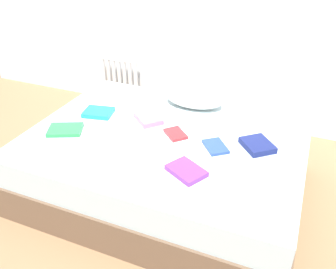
% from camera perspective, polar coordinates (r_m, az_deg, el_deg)
% --- Properties ---
extents(ground_plane, '(8.00, 8.00, 0.00)m').
position_cam_1_polar(ground_plane, '(2.86, -0.39, -8.75)').
color(ground_plane, '#93704C').
extents(bed, '(2.00, 1.50, 0.50)m').
position_cam_1_polar(bed, '(2.71, -0.41, -4.73)').
color(bed, brown).
rests_on(bed, ground).
extents(radiator, '(0.45, 0.04, 0.47)m').
position_cam_1_polar(radiator, '(4.04, -7.83, 9.06)').
color(radiator, white).
rests_on(radiator, ground).
extents(pillow, '(0.49, 0.28, 0.15)m').
position_cam_1_polar(pillow, '(2.96, 4.22, 5.96)').
color(pillow, white).
rests_on(pillow, bed).
extents(textbook_teal, '(0.25, 0.22, 0.04)m').
position_cam_1_polar(textbook_teal, '(2.90, -11.17, 3.51)').
color(textbook_teal, teal).
rests_on(textbook_teal, bed).
extents(textbook_purple, '(0.28, 0.26, 0.03)m').
position_cam_1_polar(textbook_purple, '(2.19, 2.97, -5.87)').
color(textbook_purple, purple).
rests_on(textbook_purple, bed).
extents(textbook_green, '(0.29, 0.26, 0.03)m').
position_cam_1_polar(textbook_green, '(2.72, -16.26, 0.74)').
color(textbook_green, green).
rests_on(textbook_green, bed).
extents(textbook_white, '(0.22, 0.20, 0.04)m').
position_cam_1_polar(textbook_white, '(2.40, -5.86, -2.26)').
color(textbook_white, white).
rests_on(textbook_white, bed).
extents(textbook_pink, '(0.28, 0.28, 0.04)m').
position_cam_1_polar(textbook_pink, '(2.76, -3.22, 2.64)').
color(textbook_pink, pink).
rests_on(textbook_pink, bed).
extents(textbook_navy, '(0.28, 0.28, 0.04)m').
position_cam_1_polar(textbook_navy, '(2.50, 14.24, -1.67)').
color(textbook_navy, navy).
rests_on(textbook_navy, bed).
extents(textbook_blue, '(0.22, 0.23, 0.02)m').
position_cam_1_polar(textbook_blue, '(2.45, 7.66, -1.94)').
color(textbook_blue, '#2847B7').
rests_on(textbook_blue, bed).
extents(textbook_red, '(0.21, 0.21, 0.02)m').
position_cam_1_polar(textbook_red, '(2.57, 1.21, 0.11)').
color(textbook_red, red).
rests_on(textbook_red, bed).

